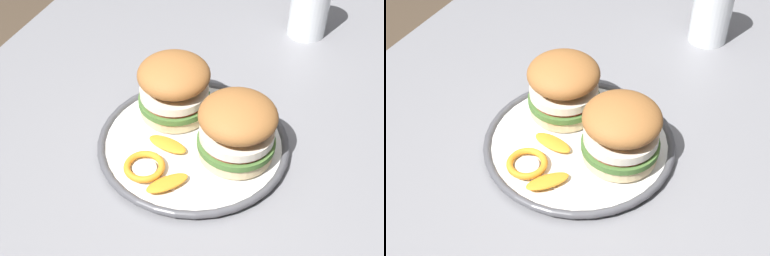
% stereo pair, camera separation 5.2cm
% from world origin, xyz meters
% --- Properties ---
extents(dining_table, '(1.14, 0.91, 0.71)m').
position_xyz_m(dining_table, '(0.00, 0.00, 0.61)').
color(dining_table, gray).
rests_on(dining_table, ground).
extents(dinner_plate, '(0.30, 0.30, 0.02)m').
position_xyz_m(dinner_plate, '(0.08, -0.00, 0.72)').
color(dinner_plate, white).
rests_on(dinner_plate, dining_table).
extents(sandwich_half_left, '(0.15, 0.15, 0.10)m').
position_xyz_m(sandwich_half_left, '(0.03, -0.05, 0.78)').
color(sandwich_half_left, beige).
rests_on(sandwich_half_left, dinner_plate).
extents(sandwich_half_right, '(0.16, 0.16, 0.10)m').
position_xyz_m(sandwich_half_right, '(0.08, 0.07, 0.78)').
color(sandwich_half_right, beige).
rests_on(sandwich_half_right, dinner_plate).
extents(orange_peel_curled, '(0.08, 0.08, 0.01)m').
position_xyz_m(orange_peel_curled, '(0.17, -0.04, 0.74)').
color(orange_peel_curled, orange).
rests_on(orange_peel_curled, dinner_plate).
extents(orange_peel_strip_long, '(0.07, 0.06, 0.01)m').
position_xyz_m(orange_peel_strip_long, '(0.18, 0.00, 0.74)').
color(orange_peel_strip_long, orange).
rests_on(orange_peel_strip_long, dinner_plate).
extents(orange_peel_strip_short, '(0.04, 0.07, 0.01)m').
position_xyz_m(orange_peel_strip_short, '(0.11, -0.03, 0.74)').
color(orange_peel_strip_short, orange).
rests_on(orange_peel_strip_short, dinner_plate).
extents(drinking_glass, '(0.08, 0.08, 0.13)m').
position_xyz_m(drinking_glass, '(-0.31, 0.09, 0.77)').
color(drinking_glass, white).
rests_on(drinking_glass, dining_table).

